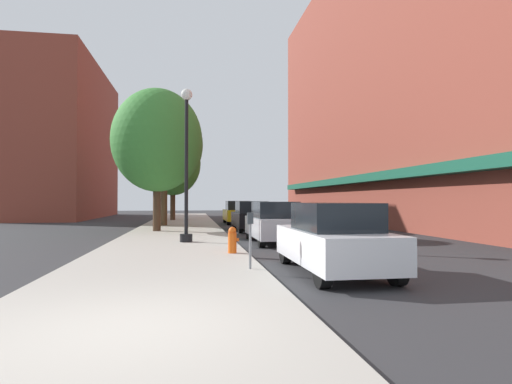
% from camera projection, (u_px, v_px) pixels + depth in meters
% --- Properties ---
extents(ground_plane, '(90.00, 90.00, 0.00)m').
position_uv_depth(ground_plane, '(250.00, 230.00, 23.58)').
color(ground_plane, '#2D2D30').
extents(sidewalk_slab, '(4.80, 50.00, 0.12)m').
position_uv_depth(sidewalk_slab, '(179.00, 229.00, 23.94)').
color(sidewalk_slab, '#A8A399').
rests_on(sidewalk_slab, ground).
extents(building_right_brick, '(6.80, 40.00, 20.84)m').
position_uv_depth(building_right_brick, '(394.00, 79.00, 29.44)').
color(building_right_brick, brown).
rests_on(building_right_brick, ground).
extents(building_far_background, '(6.80, 18.00, 14.51)m').
position_uv_depth(building_far_background, '(70.00, 143.00, 40.14)').
color(building_far_background, brown).
rests_on(building_far_background, ground).
extents(lamppost, '(0.48, 0.48, 5.90)m').
position_uv_depth(lamppost, '(186.00, 162.00, 15.88)').
color(lamppost, black).
rests_on(lamppost, sidewalk_slab).
extents(fire_hydrant, '(0.33, 0.26, 0.79)m').
position_uv_depth(fire_hydrant, '(232.00, 240.00, 12.51)').
color(fire_hydrant, '#E05614').
rests_on(fire_hydrant, sidewalk_slab).
extents(parking_meter_near, '(0.14, 0.09, 1.31)m').
position_uv_depth(parking_meter_near, '(250.00, 233.00, 9.64)').
color(parking_meter_near, slate).
rests_on(parking_meter_near, sidewalk_slab).
extents(tree_near, '(4.87, 4.87, 7.93)m').
position_uv_depth(tree_near, '(164.00, 145.00, 26.19)').
color(tree_near, '#4C3823').
rests_on(tree_near, sidewalk_slab).
extents(tree_mid, '(4.67, 4.67, 7.41)m').
position_uv_depth(tree_mid, '(157.00, 140.00, 21.50)').
color(tree_mid, '#422D1E').
rests_on(tree_mid, sidewalk_slab).
extents(tree_far, '(4.44, 4.44, 7.08)m').
position_uv_depth(tree_far, '(173.00, 164.00, 33.22)').
color(tree_far, '#422D1E').
rests_on(tree_far, sidewalk_slab).
extents(car_white, '(1.80, 4.30, 1.66)m').
position_uv_depth(car_white, '(333.00, 239.00, 9.73)').
color(car_white, black).
rests_on(car_white, ground).
extents(car_silver, '(1.80, 4.30, 1.66)m').
position_uv_depth(car_silver, '(274.00, 223.00, 16.64)').
color(car_silver, black).
rests_on(car_silver, ground).
extents(car_black, '(1.80, 4.30, 1.66)m').
position_uv_depth(car_black, '(251.00, 216.00, 23.05)').
color(car_black, black).
rests_on(car_black, ground).
extents(car_yellow, '(1.80, 4.30, 1.66)m').
position_uv_depth(car_yellow, '(237.00, 213.00, 29.86)').
color(car_yellow, black).
rests_on(car_yellow, ground).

